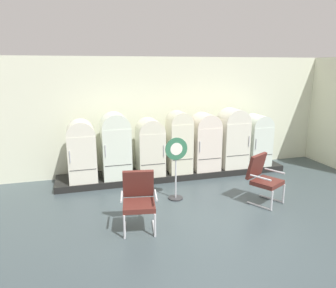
# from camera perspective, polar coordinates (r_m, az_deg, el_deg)

# --- Properties ---
(ground) EXTENTS (12.00, 10.00, 0.05)m
(ground) POSITION_cam_1_polar(r_m,az_deg,el_deg) (6.01, 10.02, -15.22)
(ground) COLOR #3B484C
(back_wall) EXTENTS (11.76, 0.12, 3.10)m
(back_wall) POSITION_cam_1_polar(r_m,az_deg,el_deg) (8.78, 0.01, 5.33)
(back_wall) COLOR silver
(back_wall) RESTS_ON ground
(display_plinth) EXTENTS (6.07, 0.95, 0.16)m
(display_plinth) POSITION_cam_1_polar(r_m,az_deg,el_deg) (8.54, 1.18, -5.21)
(display_plinth) COLOR black
(display_plinth) RESTS_ON ground
(refrigerator_0) EXTENTS (0.66, 0.68, 1.47)m
(refrigerator_0) POSITION_cam_1_polar(r_m,az_deg,el_deg) (7.84, -15.24, -0.92)
(refrigerator_0) COLOR silver
(refrigerator_0) RESTS_ON display_plinth
(refrigerator_1) EXTENTS (0.69, 0.71, 1.61)m
(refrigerator_1) POSITION_cam_1_polar(r_m,az_deg,el_deg) (7.88, -9.35, 0.04)
(refrigerator_1) COLOR silver
(refrigerator_1) RESTS_ON display_plinth
(refrigerator_2) EXTENTS (0.66, 0.67, 1.44)m
(refrigerator_2) POSITION_cam_1_polar(r_m,az_deg,el_deg) (8.03, -3.23, -0.25)
(refrigerator_2) COLOR silver
(refrigerator_2) RESTS_ON display_plinth
(refrigerator_3) EXTENTS (0.58, 0.62, 1.59)m
(refrigerator_3) POSITION_cam_1_polar(r_m,az_deg,el_deg) (8.18, 2.03, 0.68)
(refrigerator_3) COLOR silver
(refrigerator_3) RESTS_ON display_plinth
(refrigerator_4) EXTENTS (0.68, 0.70, 1.51)m
(refrigerator_4) POSITION_cam_1_polar(r_m,az_deg,el_deg) (8.48, 6.68, 0.71)
(refrigerator_4) COLOR silver
(refrigerator_4) RESTS_ON display_plinth
(refrigerator_5) EXTENTS (0.71, 0.70, 1.60)m
(refrigerator_5) POSITION_cam_1_polar(r_m,az_deg,el_deg) (8.81, 11.58, 1.36)
(refrigerator_5) COLOR silver
(refrigerator_5) RESTS_ON display_plinth
(refrigerator_6) EXTENTS (0.61, 0.71, 1.40)m
(refrigerator_6) POSITION_cam_1_polar(r_m,az_deg,el_deg) (9.20, 15.71, 1.00)
(refrigerator_6) COLOR silver
(refrigerator_6) RESTS_ON display_plinth
(armchair_left) EXTENTS (0.70, 0.73, 1.05)m
(armchair_left) POSITION_cam_1_polar(r_m,az_deg,el_deg) (5.78, -5.27, -9.55)
(armchair_left) COLOR silver
(armchair_left) RESTS_ON ground
(armchair_right) EXTENTS (0.81, 0.84, 1.05)m
(armchair_right) POSITION_cam_1_polar(r_m,az_deg,el_deg) (7.08, 16.67, -5.60)
(armchair_right) COLOR silver
(armchair_right) RESTS_ON ground
(sign_stand) EXTENTS (0.49, 0.32, 1.40)m
(sign_stand) POSITION_cam_1_polar(r_m,az_deg,el_deg) (6.90, 1.45, -4.45)
(sign_stand) COLOR #2D2D30
(sign_stand) RESTS_ON ground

